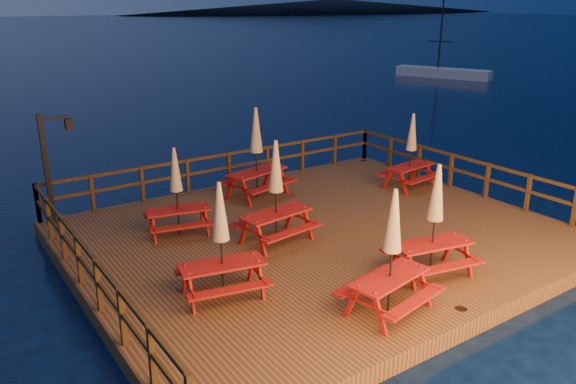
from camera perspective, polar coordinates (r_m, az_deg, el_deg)
name	(u,v)px	position (r m, az deg, el deg)	size (l,w,h in m)	color
ground	(319,247)	(14.81, 3.14, -5.57)	(500.00, 500.00, 0.00)	black
deck	(319,240)	(14.73, 3.16, -4.86)	(12.00, 10.00, 0.40)	#482617
deck_piles	(319,257)	(14.93, 3.12, -6.62)	(11.44, 9.44, 1.40)	#352511
railing	(281,187)	(15.73, -0.70, 0.51)	(11.80, 9.75, 1.10)	#352511
lamp_post	(51,159)	(15.98, -22.90, 3.15)	(0.85, 0.18, 3.00)	black
headland_right	(335,6)	(308.66, 4.80, 18.32)	(230.40, 86.40, 7.00)	black
sailboat	(443,73)	(49.68, 15.44, 11.58)	(4.19, 7.77, 11.64)	silver
picnic_table_0	(411,149)	(18.25, 12.40, 4.24)	(1.84, 1.58, 2.40)	maroon
picnic_table_1	(392,250)	(10.73, 10.50, -5.81)	(1.98, 1.73, 2.50)	maroon
picnic_table_2	(221,239)	(11.17, -6.82, -4.75)	(1.96, 1.73, 2.45)	maroon
picnic_table_3	(256,151)	(16.90, -3.23, 4.15)	(2.25, 1.99, 2.76)	maroon
picnic_table_4	(276,191)	(13.62, -1.23, 0.15)	(1.99, 1.71, 2.60)	maroon
picnic_table_5	(435,219)	(12.38, 14.67, -2.65)	(2.01, 1.77, 2.52)	maroon
picnic_table_6	(176,190)	(14.41, -11.26, 0.19)	(1.86, 1.64, 2.30)	maroon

